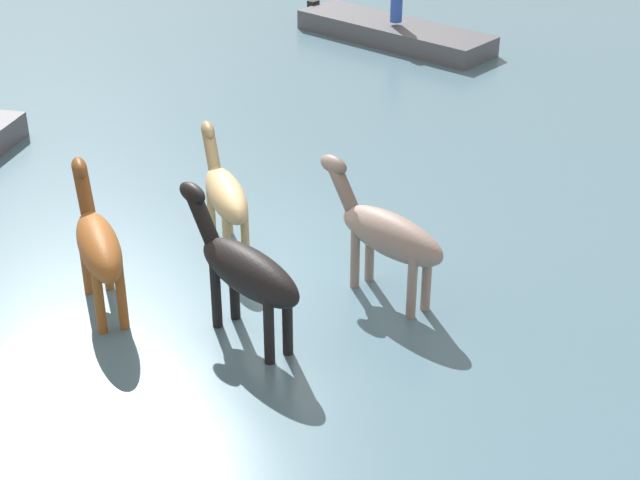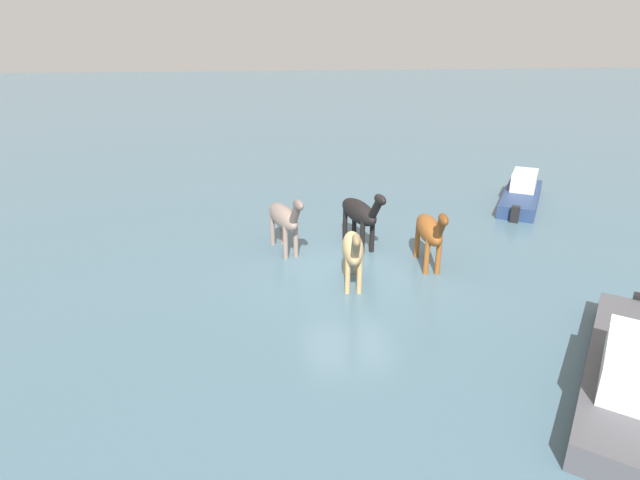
{
  "view_description": "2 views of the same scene",
  "coord_description": "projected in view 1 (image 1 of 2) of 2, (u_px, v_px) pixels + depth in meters",
  "views": [
    {
      "loc": [
        12.53,
        -5.49,
        7.99
      ],
      "look_at": [
        0.89,
        0.98,
        0.7
      ],
      "focal_mm": 54.76,
      "sensor_mm": 36.0,
      "label": 1
    },
    {
      "loc": [
        -12.29,
        3.01,
        5.95
      ],
      "look_at": [
        0.58,
        0.74,
        0.79
      ],
      "focal_mm": 28.09,
      "sensor_mm": 36.0,
      "label": 2
    }
  ],
  "objects": [
    {
      "name": "horse_dun_straggler",
      "position": [
        387.0,
        234.0,
        14.55
      ],
      "size": [
        2.54,
        1.04,
        1.97
      ],
      "rotation": [
        0.0,
        0.0,
        3.38
      ],
      "color": "gray",
      "rests_on": "ground_plane"
    },
    {
      "name": "horse_dark_mare",
      "position": [
        98.0,
        244.0,
        14.28
      ],
      "size": [
        2.54,
        0.84,
        1.96
      ],
      "rotation": [
        0.0,
        0.0,
        3.0
      ],
      "color": "brown",
      "rests_on": "ground_plane"
    },
    {
      "name": "ground_plane",
      "position": [
        241.0,
        269.0,
        15.78
      ],
      "size": [
        217.11,
        217.11,
        0.0
      ],
      "primitive_type": "plane",
      "color": "#476675"
    },
    {
      "name": "horse_gray_outer",
      "position": [
        225.0,
        193.0,
        15.93
      ],
      "size": [
        2.38,
        0.87,
        1.84
      ],
      "rotation": [
        0.0,
        0.0,
        2.96
      ],
      "color": "tan",
      "rests_on": "ground_plane"
    },
    {
      "name": "horse_pinto_flank",
      "position": [
        245.0,
        270.0,
        13.56
      ],
      "size": [
        2.61,
        1.02,
        2.02
      ],
      "rotation": [
        0.0,
        0.0,
        3.36
      ],
      "color": "black",
      "rests_on": "ground_plane"
    },
    {
      "name": "boat_skiff_near",
      "position": [
        393.0,
        35.0,
        26.42
      ],
      "size": [
        5.85,
        3.39,
        0.77
      ],
      "rotation": [
        0.0,
        0.0,
        0.34
      ],
      "color": "#4C4C51",
      "rests_on": "ground_plane"
    },
    {
      "name": "person_spotter_bow",
      "position": [
        397.0,
        1.0,
        25.74
      ],
      "size": [
        0.32,
        0.32,
        1.19
      ],
      "color": "#2D51B2",
      "rests_on": "boat_skiff_near"
    }
  ]
}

